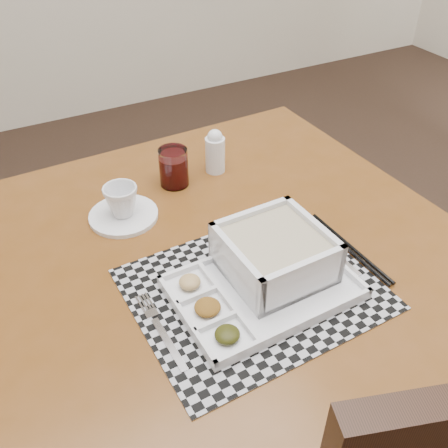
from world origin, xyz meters
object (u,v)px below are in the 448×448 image
Objects in this scene: cup at (121,201)px; juice_glass at (174,169)px; dining_table at (222,281)px; creamer_bottle at (215,152)px; serving_tray at (270,264)px.

juice_glass is at bearing 41.72° from cup.
creamer_bottle reaches higher than dining_table.
serving_tray is at bearing -102.74° from creamer_bottle.
serving_tray is (0.04, -0.11, 0.12)m from dining_table.
serving_tray reaches higher than juice_glass.
creamer_bottle is (0.09, 0.39, 0.01)m from serving_tray.
serving_tray is 4.41× the size of cup.
serving_tray is 0.38m from juice_glass.
creamer_bottle is at bearing 65.29° from dining_table.
juice_glass reaches higher than dining_table.
serving_tray is 3.53× the size of juice_glass.
juice_glass is at bearing -176.03° from creamer_bottle.
dining_table is 11.08× the size of juice_glass.
serving_tray is at bearing -43.46° from cup.
dining_table is at bearing -114.71° from creamer_bottle.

